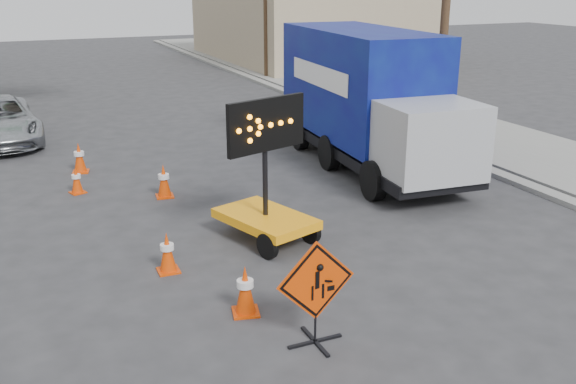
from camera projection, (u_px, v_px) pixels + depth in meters
ground at (395, 373)px, 8.36m from camera, size 100.00×100.00×0.00m
curb_right at (338, 112)px, 24.09m from camera, size 0.40×60.00×0.12m
sidewalk_right at (390, 107)px, 24.98m from camera, size 4.00×60.00×0.15m
building_right_far at (306, 21)px, 38.59m from camera, size 10.00×14.00×4.60m
construction_sign at (316, 290)px, 8.80m from camera, size 1.17×0.83×1.56m
arrow_board at (265, 210)px, 12.38m from camera, size 1.74×2.24×2.81m
box_truck at (367, 107)px, 16.95m from camera, size 2.89×7.71×3.59m
cone_a at (245, 290)px, 9.73m from camera, size 0.48×0.48×0.79m
cone_b at (167, 252)px, 11.13m from camera, size 0.38×0.38×0.73m
cone_c at (164, 181)px, 14.91m from camera, size 0.44×0.44×0.79m
cone_d at (76, 180)px, 15.19m from camera, size 0.42×0.42×0.65m
cone_e at (79, 158)px, 16.78m from camera, size 0.49×0.49×0.80m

